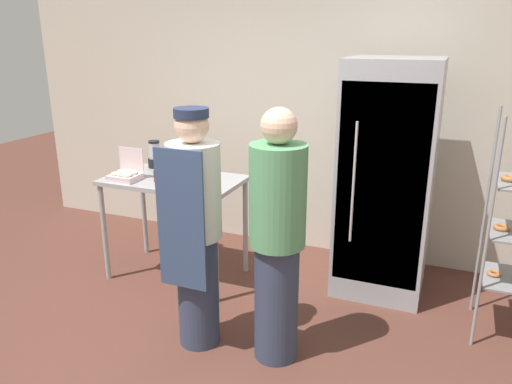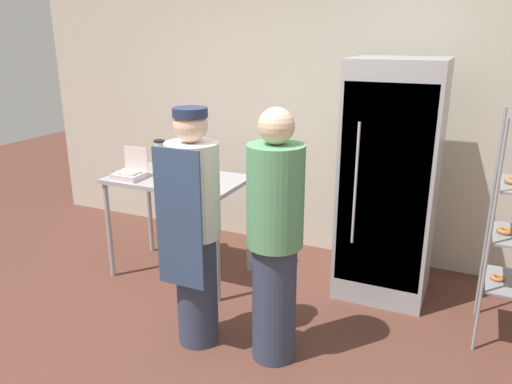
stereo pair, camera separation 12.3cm
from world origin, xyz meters
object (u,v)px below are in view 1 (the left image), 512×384
Objects in this scene: refrigerator at (386,180)px; person_baker at (195,228)px; person_customer at (277,238)px; binder_stack at (178,175)px; donut_box at (126,174)px; blender_pitcher at (155,156)px.

person_baker is (-1.04, -1.27, -0.10)m from refrigerator.
binder_stack is at bearing 147.53° from person_customer.
person_baker is 0.56m from person_customer.
person_customer is (0.55, 0.05, -0.00)m from person_baker.
person_baker reaches higher than donut_box.
binder_stack is 0.99m from person_baker.
blender_pitcher is 1.48m from person_baker.
person_customer is (1.56, -1.02, -0.16)m from blender_pitcher.
blender_pitcher is at bearing 133.07° from person_baker.
donut_box is 0.15× the size of person_customer.
binder_stack is (0.42, 0.15, 0.00)m from donut_box.
blender_pitcher is at bearing 144.73° from binder_stack.
person_customer is (-0.49, -1.21, -0.10)m from refrigerator.
refrigerator reaches higher than blender_pitcher.
blender_pitcher is at bearing 146.77° from person_customer.
binder_stack is at bearing 19.29° from donut_box.
refrigerator is 1.31m from person_customer.
person_baker is at bearing -174.42° from person_customer.
donut_box is 1.20m from person_baker.
person_baker is (0.59, -0.78, -0.10)m from binder_stack.
person_baker is at bearing -52.91° from binder_stack.
donut_box is at bearing 147.77° from person_baker.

